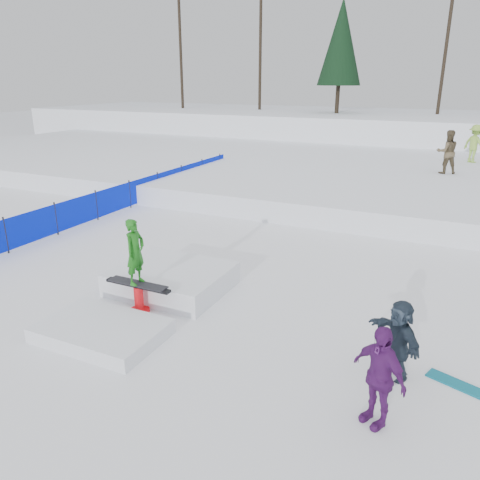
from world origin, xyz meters
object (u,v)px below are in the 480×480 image
at_px(spectator_purple, 379,376).
at_px(spectator_dark, 398,339).
at_px(walker_olive, 447,152).
at_px(safety_fence, 130,194).
at_px(jib_rail_feature, 154,289).
at_px(walker_ygreen, 475,144).

relative_size(spectator_purple, spectator_dark, 1.14).
bearing_deg(spectator_purple, walker_olive, 122.49).
relative_size(safety_fence, spectator_purple, 10.02).
xyz_separation_m(walker_olive, jib_rail_feature, (-5.27, -15.00, -1.46)).
height_order(walker_olive, jib_rail_feature, walker_olive).
bearing_deg(jib_rail_feature, walker_olive, 70.66).
bearing_deg(spectator_purple, safety_fence, 175.18).
distance_m(safety_fence, walker_olive, 13.98).
bearing_deg(walker_ygreen, jib_rail_feature, 110.77).
height_order(walker_ygreen, spectator_dark, walker_ygreen).
bearing_deg(spectator_purple, walker_ygreen, 119.41).
bearing_deg(walker_ygreen, safety_fence, 85.08).
height_order(walker_olive, spectator_dark, walker_olive).
bearing_deg(jib_rail_feature, walker_ygreen, 71.25).
xyz_separation_m(walker_olive, walker_ygreen, (1.11, 3.79, -0.02)).
bearing_deg(walker_olive, jib_rail_feature, 49.89).
bearing_deg(walker_olive, safety_fence, 17.13).
distance_m(safety_fence, walker_ygreen, 17.32).
bearing_deg(walker_olive, spectator_dark, 69.66).
bearing_deg(spectator_purple, jib_rail_feature, -167.51).
height_order(spectator_purple, spectator_dark, spectator_purple).
bearing_deg(jib_rail_feature, spectator_dark, -6.03).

